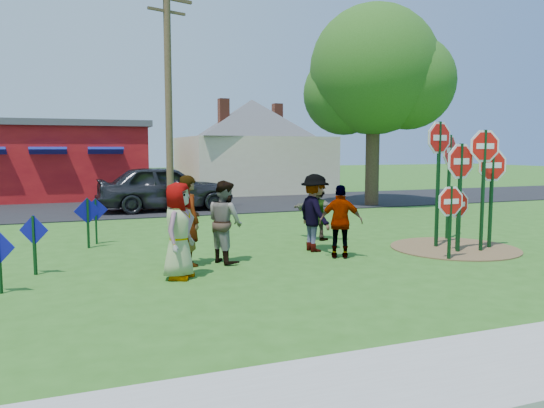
# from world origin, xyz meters

# --- Properties ---
(ground) EXTENTS (120.00, 120.00, 0.00)m
(ground) POSITION_xyz_m (0.00, 0.00, 0.00)
(ground) COLOR #2B5D1A
(ground) RESTS_ON ground
(sidewalk) EXTENTS (22.00, 1.80, 0.08)m
(sidewalk) POSITION_xyz_m (0.00, -7.20, 0.04)
(sidewalk) COLOR #9E9E99
(sidewalk) RESTS_ON ground
(road) EXTENTS (120.00, 7.50, 0.04)m
(road) POSITION_xyz_m (0.00, 11.50, 0.02)
(road) COLOR black
(road) RESTS_ON ground
(dirt_patch) EXTENTS (3.20, 3.20, 0.03)m
(dirt_patch) POSITION_xyz_m (4.50, -1.00, 0.01)
(dirt_patch) COLOR brown
(dirt_patch) RESTS_ON ground
(red_building) EXTENTS (9.40, 7.69, 3.90)m
(red_building) POSITION_xyz_m (-5.50, 17.99, 1.97)
(red_building) COLOR maroon
(red_building) RESTS_ON ground
(cream_house) EXTENTS (9.40, 9.40, 6.50)m
(cream_house) POSITION_xyz_m (5.50, 18.00, 2.92)
(cream_house) COLOR beige
(cream_house) RESTS_ON ground
(stop_sign_a) EXTENTS (0.95, 0.06, 1.83)m
(stop_sign_a) POSITION_xyz_m (3.44, -2.08, 1.23)
(stop_sign_a) COLOR #0F3717
(stop_sign_a) RESTS_ON ground
(stop_sign_b) EXTENTS (1.11, 0.24, 3.38)m
(stop_sign_b) POSITION_xyz_m (4.16, -0.70, 2.48)
(stop_sign_b) COLOR #0F3717
(stop_sign_b) RESTS_ON ground
(stop_sign_c) EXTENTS (1.08, 0.18, 3.15)m
(stop_sign_c) POSITION_xyz_m (4.85, -1.54, 2.23)
(stop_sign_c) COLOR #0F3717
(stop_sign_c) RESTS_ON ground
(stop_sign_d) EXTENTS (1.03, 0.58, 3.08)m
(stop_sign_d) POSITION_xyz_m (5.21, 0.17, 2.23)
(stop_sign_d) COLOR #0F3717
(stop_sign_d) RESTS_ON ground
(stop_sign_e) EXTENTS (0.92, 0.12, 1.63)m
(stop_sign_e) POSITION_xyz_m (4.37, -1.24, 1.07)
(stop_sign_e) COLOR #0F3717
(stop_sign_e) RESTS_ON ground
(stop_sign_f) EXTENTS (1.13, 0.11, 2.70)m
(stop_sign_f) POSITION_xyz_m (5.36, -1.28, 1.93)
(stop_sign_f) COLOR #0F3717
(stop_sign_f) RESTS_ON ground
(stop_sign_g) EXTENTS (1.17, 0.18, 2.83)m
(stop_sign_g) POSITION_xyz_m (4.23, -1.44, 1.97)
(stop_sign_g) COLOR #0F3717
(stop_sign_g) RESTS_ON ground
(blue_diamond_b) EXTENTS (0.56, 0.29, 1.22)m
(blue_diamond_b) POSITION_xyz_m (-5.34, -0.24, 0.75)
(blue_diamond_b) COLOR #0F3717
(blue_diamond_b) RESTS_ON ground
(blue_diamond_c) EXTENTS (0.67, 0.15, 1.30)m
(blue_diamond_c) POSITION_xyz_m (-4.23, 2.43, 0.80)
(blue_diamond_c) COLOR #0F3717
(blue_diamond_c) RESTS_ON ground
(blue_diamond_d) EXTENTS (0.63, 0.06, 1.23)m
(blue_diamond_d) POSITION_xyz_m (-4.01, 2.97, 0.76)
(blue_diamond_d) COLOR #0F3717
(blue_diamond_d) RESTS_ON ground
(person_a) EXTENTS (1.01, 1.11, 1.90)m
(person_a) POSITION_xyz_m (-2.68, -1.58, 0.95)
(person_a) COLOR #3C4885
(person_a) RESTS_ON ground
(person_b) EXTENTS (0.58, 0.79, 1.98)m
(person_b) POSITION_xyz_m (-2.23, -0.49, 0.99)
(person_b) COLOR #2A7571
(person_b) RESTS_ON ground
(person_c) EXTENTS (0.94, 1.07, 1.85)m
(person_c) POSITION_xyz_m (-1.42, -0.48, 0.92)
(person_c) COLOR brown
(person_c) RESTS_ON ground
(person_d) EXTENTS (0.77, 1.27, 1.92)m
(person_d) POSITION_xyz_m (1.02, -0.00, 0.96)
(person_d) COLOR #313135
(person_d) RESTS_ON ground
(person_e) EXTENTS (1.09, 0.83, 1.72)m
(person_e) POSITION_xyz_m (1.22, -1.00, 0.86)
(person_e) COLOR #4E2954
(person_e) RESTS_ON ground
(person_f) EXTENTS (1.37, 1.45, 1.63)m
(person_f) POSITION_xyz_m (1.79, 1.47, 0.82)
(person_f) COLOR #20562B
(person_f) RESTS_ON ground
(suv) EXTENTS (5.48, 2.26, 1.86)m
(suv) POSITION_xyz_m (-1.00, 9.83, 0.97)
(suv) COLOR #323237
(suv) RESTS_ON road
(utility_pole) EXTENTS (2.04, 0.80, 8.68)m
(utility_pole) POSITION_xyz_m (-1.03, 8.56, 4.57)
(utility_pole) COLOR #4C3823
(utility_pole) RESTS_ON ground
(leafy_tree) EXTENTS (6.19, 5.65, 8.79)m
(leafy_tree) POSITION_xyz_m (8.13, 8.68, 5.66)
(leafy_tree) COLOR #382819
(leafy_tree) RESTS_ON ground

